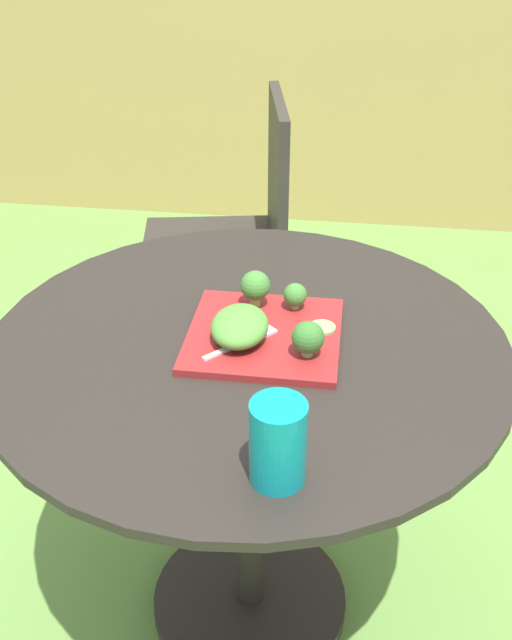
{
  "coord_description": "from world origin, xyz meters",
  "views": [
    {
      "loc": [
        0.17,
        -1.1,
        1.48
      ],
      "look_at": [
        0.01,
        0.0,
        0.78
      ],
      "focal_mm": 41.73,
      "sensor_mm": 36.0,
      "label": 1
    }
  ],
  "objects_px": {
    "fork": "(247,340)",
    "patio_chair": "(241,222)",
    "drinking_glass": "(278,446)",
    "salad_plate": "(264,335)"
  },
  "relations": [
    {
      "from": "fork",
      "to": "patio_chair",
      "type": "bearing_deg",
      "value": 99.52
    },
    {
      "from": "drinking_glass",
      "to": "fork",
      "type": "height_order",
      "value": "drinking_glass"
    },
    {
      "from": "patio_chair",
      "to": "fork",
      "type": "height_order",
      "value": "patio_chair"
    },
    {
      "from": "patio_chair",
      "to": "drinking_glass",
      "type": "distance_m",
      "value": 1.36
    },
    {
      "from": "patio_chair",
      "to": "drinking_glass",
      "type": "bearing_deg",
      "value": -78.89
    },
    {
      "from": "patio_chair",
      "to": "salad_plate",
      "type": "relative_size",
      "value": 3.31
    },
    {
      "from": "drinking_glass",
      "to": "fork",
      "type": "xyz_separation_m",
      "value": [
        -0.09,
        0.31,
        -0.04
      ]
    },
    {
      "from": "salad_plate",
      "to": "fork",
      "type": "relative_size",
      "value": 2.2
    },
    {
      "from": "patio_chair",
      "to": "salad_plate",
      "type": "height_order",
      "value": "patio_chair"
    },
    {
      "from": "salad_plate",
      "to": "fork",
      "type": "bearing_deg",
      "value": -126.88
    }
  ]
}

